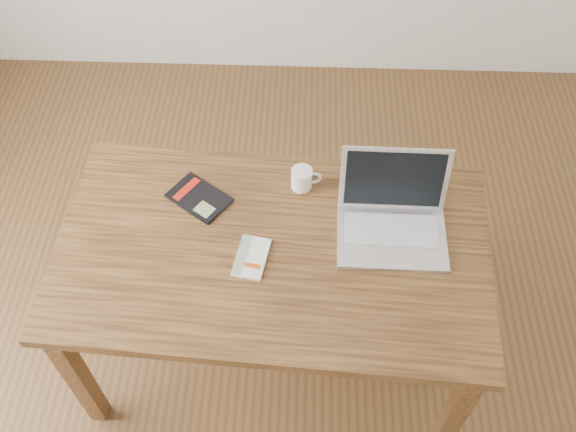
{
  "coord_description": "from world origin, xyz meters",
  "views": [
    {
      "loc": [
        0.14,
        -1.04,
        2.52
      ],
      "look_at": [
        0.09,
        0.23,
        0.85
      ],
      "focal_mm": 40.0,
      "sensor_mm": 36.0,
      "label": 1
    }
  ],
  "objects_px": {
    "black_guidebook": "(199,198)",
    "desk": "(273,263)",
    "laptop": "(393,217)",
    "white_guidebook": "(251,257)",
    "coffee_mug": "(302,178)"
  },
  "relations": [
    {
      "from": "black_guidebook",
      "to": "coffee_mug",
      "type": "relative_size",
      "value": 2.27
    },
    {
      "from": "desk",
      "to": "coffee_mug",
      "type": "bearing_deg",
      "value": 74.79
    },
    {
      "from": "white_guidebook",
      "to": "laptop",
      "type": "distance_m",
      "value": 0.49
    },
    {
      "from": "laptop",
      "to": "desk",
      "type": "bearing_deg",
      "value": -164.65
    },
    {
      "from": "white_guidebook",
      "to": "laptop",
      "type": "xyz_separation_m",
      "value": [
        0.47,
        0.15,
        0.05
      ]
    },
    {
      "from": "white_guidebook",
      "to": "laptop",
      "type": "relative_size",
      "value": 0.48
    },
    {
      "from": "white_guidebook",
      "to": "black_guidebook",
      "type": "relative_size",
      "value": 0.71
    },
    {
      "from": "black_guidebook",
      "to": "coffee_mug",
      "type": "distance_m",
      "value": 0.37
    },
    {
      "from": "desk",
      "to": "black_guidebook",
      "type": "bearing_deg",
      "value": 146.88
    },
    {
      "from": "black_guidebook",
      "to": "desk",
      "type": "bearing_deg",
      "value": -91.4
    },
    {
      "from": "laptop",
      "to": "coffee_mug",
      "type": "height_order",
      "value": "laptop"
    },
    {
      "from": "white_guidebook",
      "to": "desk",
      "type": "bearing_deg",
      "value": 43.39
    },
    {
      "from": "desk",
      "to": "coffee_mug",
      "type": "distance_m",
      "value": 0.32
    },
    {
      "from": "black_guidebook",
      "to": "laptop",
      "type": "distance_m",
      "value": 0.68
    },
    {
      "from": "white_guidebook",
      "to": "laptop",
      "type": "height_order",
      "value": "laptop"
    }
  ]
}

